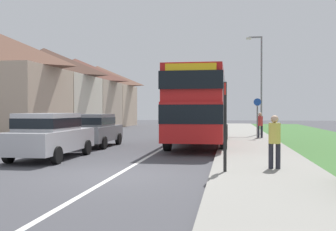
{
  "coord_description": "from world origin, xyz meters",
  "views": [
    {
      "loc": [
        3.11,
        -10.51,
        1.82
      ],
      "look_at": [
        0.65,
        5.22,
        1.6
      ],
      "focal_mm": 41.87,
      "sensor_mm": 36.0,
      "label": 1
    }
  ],
  "objects": [
    {
      "name": "parked_car_grey",
      "position": [
        -3.5,
        8.11,
        0.89
      ],
      "size": [
        1.9,
        4.0,
        1.62
      ],
      "color": "slate",
      "rests_on": "ground_plane"
    },
    {
      "name": "double_decker_bus",
      "position": [
        1.63,
        9.49,
        2.14
      ],
      "size": [
        2.8,
        9.78,
        3.7
      ],
      "color": "red",
      "rests_on": "ground_plane"
    },
    {
      "name": "parked_car_silver",
      "position": [
        -3.49,
        3.2,
        0.93
      ],
      "size": [
        1.95,
        4.51,
        1.7
      ],
      "color": "#B7B7BC",
      "rests_on": "ground_plane"
    },
    {
      "name": "bus_stop_sign",
      "position": [
        3.0,
        0.42,
        1.54
      ],
      "size": [
        0.09,
        0.52,
        2.6
      ],
      "color": "black",
      "rests_on": "ground_plane"
    },
    {
      "name": "ground_plane",
      "position": [
        0.0,
        0.0,
        0.0
      ],
      "size": [
        120.0,
        120.0,
        0.0
      ],
      "primitive_type": "plane",
      "color": "#424247"
    },
    {
      "name": "pedestrian_walking_away",
      "position": [
        4.99,
        14.15,
        0.98
      ],
      "size": [
        0.34,
        0.34,
        1.67
      ],
      "color": "#23232D",
      "rests_on": "ground_plane"
    },
    {
      "name": "street_lamp_mid",
      "position": [
        5.29,
        18.29,
        4.1
      ],
      "size": [
        1.14,
        0.2,
        7.11
      ],
      "color": "slate",
      "rests_on": "ground_plane"
    },
    {
      "name": "pedestrian_at_stop",
      "position": [
        4.41,
        1.16,
        0.98
      ],
      "size": [
        0.34,
        0.34,
        1.67
      ],
      "color": "#23232D",
      "rests_on": "ground_plane"
    },
    {
      "name": "house_terrace_far_side",
      "position": [
        -12.06,
        23.27,
        3.48
      ],
      "size": [
        7.93,
        26.5,
        6.96
      ],
      "color": "#C1A88E",
      "rests_on": "ground_plane"
    },
    {
      "name": "cycle_route_sign",
      "position": [
        4.77,
        13.32,
        1.43
      ],
      "size": [
        0.44,
        0.08,
        2.52
      ],
      "color": "slate",
      "rests_on": "ground_plane"
    },
    {
      "name": "lane_marking_centre",
      "position": [
        0.0,
        8.0,
        0.0
      ],
      "size": [
        0.14,
        60.0,
        0.01
      ],
      "primitive_type": "cube",
      "color": "silver",
      "rests_on": "ground_plane"
    },
    {
      "name": "pavement_near_side",
      "position": [
        4.2,
        6.0,
        0.06
      ],
      "size": [
        3.2,
        68.0,
        0.12
      ],
      "primitive_type": "cube",
      "color": "gray",
      "rests_on": "ground_plane"
    }
  ]
}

